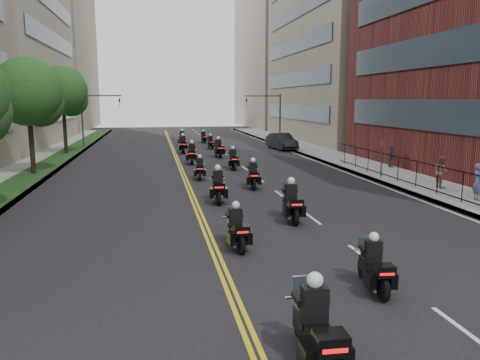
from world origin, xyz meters
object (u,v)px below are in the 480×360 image
object	(u,v)px
motorcycle_10	(183,145)
parked_sedan	(282,141)
motorcycle_5	(253,176)
pedestrian_c	(391,156)
pedestrian_b	(441,172)
motorcycle_7	(233,160)
motorcycle_0	(316,332)
motorcycle_8	(192,154)
motorcycle_3	(292,204)
motorcycle_12	(182,139)
motorcycle_13	(204,138)
motorcycle_4	(218,187)
motorcycle_6	(200,169)
motorcycle_9	(219,149)
motorcycle_2	(237,230)
motorcycle_11	(211,143)
pedestrian_a	(478,182)
motorcycle_1	(374,268)

from	to	relation	value
motorcycle_10	parked_sedan	size ratio (longest dim) A/B	0.51
motorcycle_5	pedestrian_c	world-z (taller)	motorcycle_5
motorcycle_10	pedestrian_b	xyz separation A→B (m)	(12.93, -20.98, 0.29)
motorcycle_7	parked_sedan	xyz separation A→B (m)	(7.14, 12.67, 0.15)
parked_sedan	pedestrian_b	distance (m)	22.80
motorcycle_0	motorcycle_10	world-z (taller)	motorcycle_10
motorcycle_8	motorcycle_3	bearing A→B (deg)	-75.84
motorcycle_12	motorcycle_13	distance (m)	4.26
motorcycle_4	motorcycle_8	bearing A→B (deg)	95.07
motorcycle_8	motorcycle_7	bearing A→B (deg)	-46.82
motorcycle_0	parked_sedan	distance (m)	39.34
motorcycle_6	motorcycle_9	world-z (taller)	motorcycle_9
motorcycle_2	pedestrian_b	xyz separation A→B (m)	(12.95, 8.10, 0.40)
motorcycle_0	motorcycle_8	distance (m)	28.96
motorcycle_11	pedestrian_a	world-z (taller)	pedestrian_a
motorcycle_6	motorcycle_10	xyz separation A→B (m)	(-0.12, 14.88, 0.13)
motorcycle_9	pedestrian_b	world-z (taller)	pedestrian_b
motorcycle_7	motorcycle_1	bearing A→B (deg)	-87.47
pedestrian_c	parked_sedan	bearing A→B (deg)	21.06
motorcycle_1	pedestrian_c	size ratio (longest dim) A/B	1.36
motorcycle_8	pedestrian_c	distance (m)	14.99
motorcycle_6	motorcycle_12	xyz separation A→B (m)	(0.22, 21.92, 0.12)
motorcycle_6	pedestrian_a	world-z (taller)	pedestrian_a
motorcycle_2	motorcycle_3	xyz separation A→B (m)	(2.87, 3.17, 0.08)
motorcycle_6	pedestrian_c	bearing A→B (deg)	12.80
motorcycle_0	motorcycle_3	bearing A→B (deg)	77.70
motorcycle_5	motorcycle_10	size ratio (longest dim) A/B	0.92
motorcycle_3	motorcycle_10	bearing A→B (deg)	100.66
motorcycle_8	pedestrian_a	size ratio (longest dim) A/B	1.38
motorcycle_5	motorcycle_8	size ratio (longest dim) A/B	0.93
pedestrian_a	motorcycle_9	bearing A→B (deg)	33.93
motorcycle_6	motorcycle_11	distance (m)	18.58
motorcycle_0	pedestrian_c	size ratio (longest dim) A/B	1.60
motorcycle_0	pedestrian_a	world-z (taller)	pedestrian_a
motorcycle_6	motorcycle_8	size ratio (longest dim) A/B	0.84
pedestrian_b	motorcycle_0	bearing A→B (deg)	145.36
motorcycle_7	motorcycle_12	world-z (taller)	motorcycle_12
motorcycle_9	pedestrian_b	size ratio (longest dim) A/B	1.40
motorcycle_7	motorcycle_13	bearing A→B (deg)	92.11
motorcycle_5	motorcycle_9	world-z (taller)	motorcycle_9
motorcycle_4	motorcycle_11	world-z (taller)	motorcycle_4
motorcycle_11	pedestrian_a	distance (m)	29.45
parked_sedan	pedestrian_c	distance (m)	15.25
pedestrian_b	pedestrian_a	bearing A→B (deg)	-179.53
motorcycle_2	motorcycle_4	xyz separation A→B (m)	(0.37, 7.32, 0.09)
motorcycle_12	parked_sedan	bearing A→B (deg)	-22.05
motorcycle_6	motorcycle_10	distance (m)	14.88
motorcycle_2	motorcycle_8	bearing A→B (deg)	86.36
motorcycle_4	motorcycle_10	world-z (taller)	motorcycle_10
motorcycle_10	pedestrian_c	size ratio (longest dim) A/B	1.65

